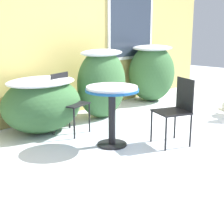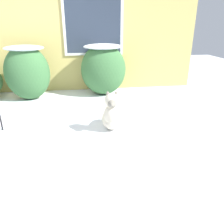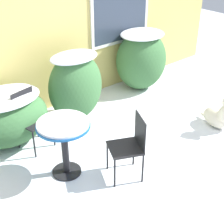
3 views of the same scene
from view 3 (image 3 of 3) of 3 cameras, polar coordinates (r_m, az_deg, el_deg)
name	(u,v)px [view 3 (image 3 of 3)]	position (r m, az deg, el deg)	size (l,w,h in m)	color
ground_plane	(140,162)	(4.86, 4.60, -8.37)	(16.00, 16.00, 0.00)	white
house_wall	(52,13)	(5.77, -10.02, 15.88)	(8.00, 0.10, 3.29)	tan
shrub_left	(7,116)	(5.26, -17.05, -0.71)	(1.24, 0.96, 0.81)	#386638
shrub_middle	(76,85)	(5.59, -6.08, 4.49)	(0.94, 0.67, 1.15)	#386638
shrub_right	(141,58)	(6.68, 4.89, 8.86)	(1.02, 0.89, 1.15)	#386638
patio_table	(64,133)	(4.35, -8.03, -3.56)	(0.68, 0.68, 0.79)	black
patio_chair_near_table	(30,117)	(5.06, -13.45, -0.77)	(0.48, 0.48, 0.87)	black
patio_chair_far_side	(130,144)	(4.36, 3.09, -5.34)	(0.54, 0.54, 0.87)	black
dog	(220,115)	(5.73, 17.58, -0.44)	(0.39, 0.72, 0.65)	beige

